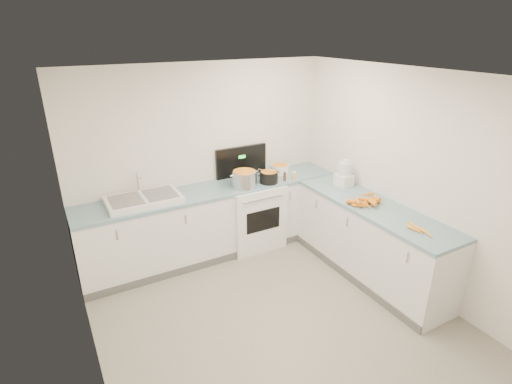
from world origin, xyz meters
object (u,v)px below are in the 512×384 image
mixing_bowl (280,169)px  spice_jar (294,176)px  food_processor (344,175)px  black_pot (269,178)px  extract_bottle (285,177)px  stove (251,213)px  steel_pot (244,180)px  sink (144,199)px

mixing_bowl → spice_jar: size_ratio=2.60×
spice_jar → food_processor: bearing=-47.6°
food_processor → mixing_bowl: bearing=120.0°
black_pot → mixing_bowl: size_ratio=0.92×
extract_bottle → spice_jar: (0.13, -0.03, 0.00)m
spice_jar → stove: bearing=157.9°
stove → steel_pot: (-0.17, -0.13, 0.56)m
sink → food_processor: food_processor is taller
black_pot → steel_pot: bearing=176.9°
steel_pot → stove: bearing=36.9°
sink → food_processor: (2.45, -0.73, 0.12)m
steel_pot → food_processor: bearing=-26.9°
spice_jar → food_processor: food_processor is taller
steel_pot → extract_bottle: size_ratio=3.21×
sink → extract_bottle: sink is taller
black_pot → spice_jar: (0.35, -0.08, -0.02)m
sink → mixing_bowl: (1.97, 0.09, 0.02)m
mixing_bowl → food_processor: size_ratio=0.74×
black_pot → stove: bearing=142.5°
extract_bottle → food_processor: (0.58, -0.53, 0.10)m
stove → food_processor: bearing=-35.7°
sink → black_pot: bearing=-5.6°
spice_jar → food_processor: (0.45, -0.50, 0.10)m
stove → food_processor: stove is taller
black_pot → spice_jar: bearing=-12.0°
stove → sink: (-1.45, 0.02, 0.50)m
stove → steel_pot: stove is taller
sink → extract_bottle: 1.88m
sink → black_pot: sink is taller
sink → black_pot: 1.65m
stove → sink: stove is taller
mixing_bowl → spice_jar: bearing=-86.3°
mixing_bowl → food_processor: (0.48, -0.82, 0.09)m
steel_pot → mixing_bowl: 0.73m
steel_pot → black_pot: steel_pot is taller
stove → black_pot: size_ratio=5.57×
stove → black_pot: 0.58m
stove → food_processor: 1.38m
sink → stove: bearing=-0.6°
black_pot → extract_bottle: (0.23, -0.04, -0.02)m
stove → sink: 1.54m
mixing_bowl → extract_bottle: mixing_bowl is taller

